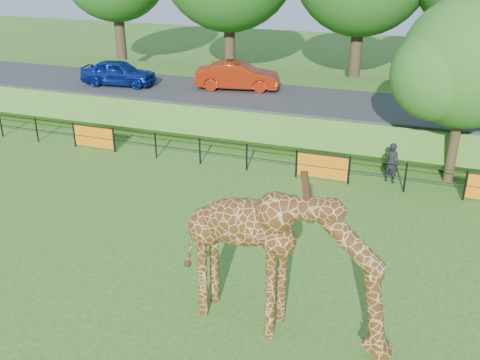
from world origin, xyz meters
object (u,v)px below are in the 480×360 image
at_px(car_blue, 119,73).
at_px(car_red, 238,76).
at_px(giraffe, 283,263).
at_px(tree_east, 470,68).
at_px(visitor, 391,163).

relative_size(car_blue, car_red, 0.92).
height_order(giraffe, car_blue, giraffe).
bearing_deg(giraffe, tree_east, 76.96).
distance_m(car_blue, tree_east, 17.12).
relative_size(giraffe, tree_east, 0.74).
distance_m(visitor, tree_east, 4.22).
bearing_deg(tree_east, car_red, 153.96).
height_order(car_blue, car_red, car_red).
height_order(car_red, tree_east, tree_east).
distance_m(car_red, visitor, 10.26).
relative_size(giraffe, car_blue, 1.30).
bearing_deg(visitor, car_red, -21.81).
bearing_deg(car_red, visitor, -137.51).
bearing_deg(visitor, tree_east, -143.38).
distance_m(giraffe, visitor, 9.68).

